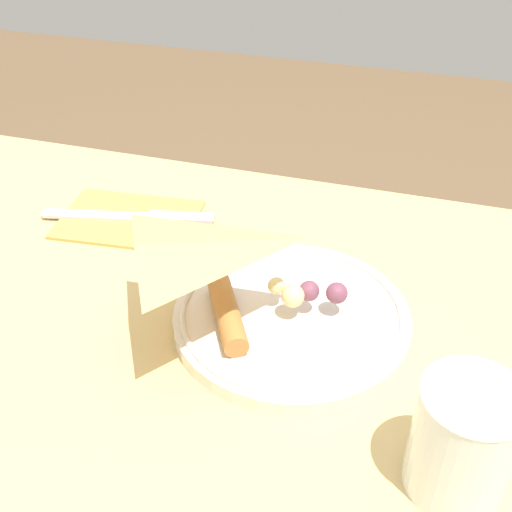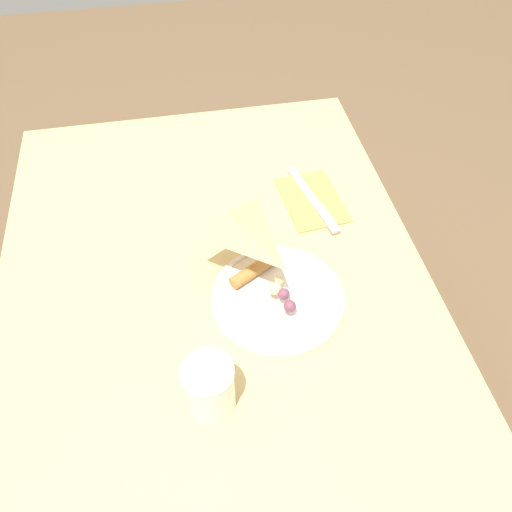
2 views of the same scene
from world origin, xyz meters
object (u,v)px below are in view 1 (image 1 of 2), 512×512
Objects in this scene: butter_knife at (138,217)px; napkin_folded at (129,219)px; plate_pizza at (292,313)px; milk_glass at (462,444)px; dining_table at (183,459)px.

napkin_folded is at bearing 0.00° from butter_knife.
butter_knife is (0.23, -0.13, -0.01)m from plate_pizza.
milk_glass is 0.49m from napkin_folded.
plate_pizza is 1.33× the size of napkin_folded.
milk_glass reaches higher than butter_knife.
milk_glass is 0.56× the size of napkin_folded.
plate_pizza is at bearing -128.42° from dining_table.
plate_pizza reaches higher than napkin_folded.
dining_table is at bearing 51.58° from plate_pizza.
milk_glass is at bearing 146.58° from napkin_folded.
plate_pizza reaches higher than butter_knife.
dining_table is 0.19m from plate_pizza.
plate_pizza is at bearing -40.69° from milk_glass.
plate_pizza reaches higher than dining_table.
butter_knife reaches higher than napkin_folded.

